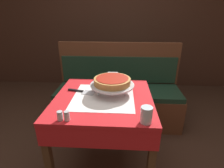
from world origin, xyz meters
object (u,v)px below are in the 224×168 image
object	(u,v)px
dining_table_rear	(126,60)
deep_dish_pizza	(112,81)
pizza_server	(82,91)
salt_shaker	(60,116)
pizza_pan_stand	(112,85)
napkin_holder	(113,77)
pepper_shaker	(67,116)
dining_table_front	(104,108)
water_glass_near	(146,115)
condiment_caddy	(123,50)
booth_bench	(118,100)

from	to	relation	value
dining_table_rear	deep_dish_pizza	xyz separation A→B (m)	(-0.14, -1.58, 0.22)
pizza_server	salt_shaker	distance (m)	0.43
pizza_pan_stand	napkin_holder	bearing A→B (deg)	92.16
deep_dish_pizza	pepper_shaker	size ratio (longest dim) A/B	4.77
dining_table_front	salt_shaker	xyz separation A→B (m)	(-0.24, -0.35, 0.14)
water_glass_near	pepper_shaker	size ratio (longest dim) A/B	1.68
water_glass_near	napkin_holder	world-z (taller)	water_glass_near
salt_shaker	condiment_caddy	xyz separation A→B (m)	(0.40, 2.02, 0.01)
pepper_shaker	salt_shaker	bearing A→B (deg)	-180.00
pepper_shaker	napkin_holder	xyz separation A→B (m)	(0.25, 0.70, 0.01)
dining_table_rear	pepper_shaker	distance (m)	2.05
pizza_server	water_glass_near	world-z (taller)	water_glass_near
pepper_shaker	booth_bench	bearing A→B (deg)	75.73
napkin_holder	pepper_shaker	bearing A→B (deg)	-109.89
deep_dish_pizza	booth_bench	bearing A→B (deg)	87.40
pepper_shaker	napkin_holder	size ratio (longest dim) A/B	0.65
dining_table_front	water_glass_near	distance (m)	0.49
pizza_server	salt_shaker	size ratio (longest dim) A/B	4.09
dining_table_rear	booth_bench	bearing A→B (deg)	-97.47
dining_table_front	napkin_holder	bearing A→B (deg)	80.81
deep_dish_pizza	napkin_holder	distance (m)	0.28
pizza_pan_stand	napkin_holder	xyz separation A→B (m)	(-0.01, 0.27, -0.03)
pizza_pan_stand	napkin_holder	size ratio (longest dim) A/B	3.73
napkin_holder	dining_table_rear	bearing A→B (deg)	83.29
pizza_pan_stand	deep_dish_pizza	world-z (taller)	deep_dish_pizza
napkin_holder	condiment_caddy	world-z (taller)	condiment_caddy
deep_dish_pizza	water_glass_near	size ratio (longest dim) A/B	2.84
water_glass_near	dining_table_rear	bearing A→B (deg)	92.71
deep_dish_pizza	napkin_holder	xyz separation A→B (m)	(-0.01, 0.27, -0.06)
napkin_holder	booth_bench	bearing A→B (deg)	84.64
booth_bench	pizza_server	bearing A→B (deg)	-111.56
napkin_holder	condiment_caddy	distance (m)	1.32
dining_table_rear	water_glass_near	world-z (taller)	water_glass_near
pizza_pan_stand	pizza_server	xyz separation A→B (m)	(-0.26, 0.00, -0.07)
booth_bench	salt_shaker	distance (m)	1.32
water_glass_near	pepper_shaker	distance (m)	0.50
dining_table_front	pizza_server	world-z (taller)	pizza_server
pizza_pan_stand	napkin_holder	distance (m)	0.27
dining_table_front	condiment_caddy	size ratio (longest dim) A/B	4.41
booth_bench	condiment_caddy	bearing A→B (deg)	86.03
booth_bench	napkin_holder	xyz separation A→B (m)	(-0.04, -0.47, 0.50)
napkin_holder	salt_shaker	bearing A→B (deg)	-113.10
pizza_pan_stand	pepper_shaker	bearing A→B (deg)	-121.65
napkin_holder	deep_dish_pizza	bearing A→B (deg)	-87.84
dining_table_front	dining_table_rear	xyz separation A→B (m)	(0.21, 1.66, -0.00)
pepper_shaker	napkin_holder	distance (m)	0.75
water_glass_near	salt_shaker	bearing A→B (deg)	-179.23
pizza_server	pepper_shaker	world-z (taller)	pepper_shaker
dining_table_rear	pepper_shaker	xyz separation A→B (m)	(-0.41, -2.01, 0.15)
napkin_holder	pizza_server	bearing A→B (deg)	-132.47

